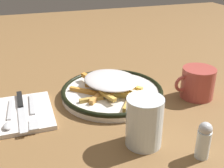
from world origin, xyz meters
name	(u,v)px	position (x,y,z in m)	size (l,w,h in m)	color
ground_plane	(112,96)	(0.00, 0.00, 0.00)	(2.60, 2.60, 0.00)	brown
plate	(112,92)	(0.00, 0.00, 0.01)	(0.30, 0.30, 0.03)	silver
fries_heap	(111,82)	(0.00, 0.00, 0.04)	(0.22, 0.25, 0.04)	#ECBB64
napkin	(22,113)	(0.26, 0.03, 0.01)	(0.15, 0.19, 0.01)	silver
fork	(33,111)	(0.23, 0.04, 0.01)	(0.02, 0.18, 0.00)	silver
knife	(21,107)	(0.26, 0.01, 0.01)	(0.02, 0.21, 0.01)	black
spoon	(9,119)	(0.29, 0.06, 0.02)	(0.03, 0.15, 0.01)	silver
water_glass	(144,122)	(0.01, 0.23, 0.06)	(0.08, 0.08, 0.11)	silver
coffee_mug	(197,83)	(-0.23, 0.08, 0.04)	(0.12, 0.09, 0.09)	#AB433B
salt_shaker	(204,140)	(-0.09, 0.31, 0.04)	(0.03, 0.03, 0.08)	silver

